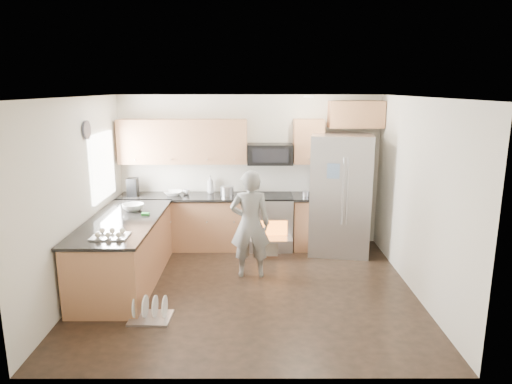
{
  "coord_description": "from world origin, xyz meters",
  "views": [
    {
      "loc": [
        0.1,
        -5.85,
        2.72
      ],
      "look_at": [
        0.11,
        0.5,
        1.26
      ],
      "focal_mm": 32.0,
      "sensor_mm": 36.0,
      "label": 1
    }
  ],
  "objects_px": {
    "stove_range": "(270,210)",
    "dish_rack": "(151,313)",
    "person": "(250,224)",
    "refrigerator": "(340,195)"
  },
  "relations": [
    {
      "from": "stove_range",
      "to": "dish_rack",
      "type": "bearing_deg",
      "value": -120.67
    },
    {
      "from": "stove_range",
      "to": "person",
      "type": "height_order",
      "value": "stove_range"
    },
    {
      "from": "stove_range",
      "to": "person",
      "type": "relative_size",
      "value": 1.13
    },
    {
      "from": "refrigerator",
      "to": "person",
      "type": "height_order",
      "value": "refrigerator"
    },
    {
      "from": "refrigerator",
      "to": "person",
      "type": "xyz_separation_m",
      "value": [
        -1.48,
        -1.02,
        -0.2
      ]
    },
    {
      "from": "stove_range",
      "to": "refrigerator",
      "type": "xyz_separation_m",
      "value": [
        1.15,
        -0.22,
        0.32
      ]
    },
    {
      "from": "stove_range",
      "to": "refrigerator",
      "type": "relative_size",
      "value": 0.9
    },
    {
      "from": "stove_range",
      "to": "dish_rack",
      "type": "height_order",
      "value": "stove_range"
    },
    {
      "from": "refrigerator",
      "to": "person",
      "type": "bearing_deg",
      "value": -135.45
    },
    {
      "from": "stove_range",
      "to": "dish_rack",
      "type": "relative_size",
      "value": 3.56
    }
  ]
}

